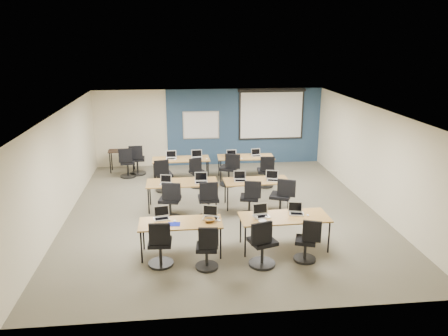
{
  "coord_description": "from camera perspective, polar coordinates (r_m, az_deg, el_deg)",
  "views": [
    {
      "loc": [
        -1.11,
        -10.69,
        4.42
      ],
      "look_at": [
        0.08,
        0.4,
        1.07
      ],
      "focal_mm": 35.0,
      "sensor_mm": 36.0,
      "label": 1
    }
  ],
  "objects": [
    {
      "name": "training_table_mid_right",
      "position": [
        11.78,
        4.26,
        -1.81
      ],
      "size": [
        1.75,
        0.73,
        0.73
      ],
      "rotation": [
        0.0,
        0.0,
        0.04
      ],
      "color": "olive",
      "rests_on": "floor"
    },
    {
      "name": "task_chair_9",
      "position": [
        13.3,
        -3.53,
        -0.92
      ],
      "size": [
        0.51,
        0.48,
        0.96
      ],
      "rotation": [
        0.0,
        0.0,
        0.39
      ],
      "color": "black",
      "rests_on": "floor"
    },
    {
      "name": "utility_table",
      "position": [
        15.2,
        -13.22,
        1.92
      ],
      "size": [
        0.88,
        0.49,
        0.75
      ],
      "rotation": [
        0.0,
        0.0,
        0.06
      ],
      "color": "black",
      "rests_on": "floor"
    },
    {
      "name": "task_chair_2",
      "position": [
        8.84,
        5.0,
        -10.25
      ],
      "size": [
        0.56,
        0.54,
        1.02
      ],
      "rotation": [
        0.0,
        0.0,
        0.31
      ],
      "color": "black",
      "rests_on": "floor"
    },
    {
      "name": "laptop_10",
      "position": [
        13.92,
        1.01,
        1.61
      ],
      "size": [
        0.32,
        0.27,
        0.24
      ],
      "rotation": [
        0.0,
        0.0,
        0.02
      ],
      "color": "#ACACB7",
      "rests_on": "training_table_back_right"
    },
    {
      "name": "blue_accent_panel",
      "position": [
        15.65,
        2.68,
        5.4
      ],
      "size": [
        5.5,
        0.04,
        2.7
      ],
      "primitive_type": "cube",
      "color": "#3D5977",
      "rests_on": "wall_back"
    },
    {
      "name": "snack_bowl",
      "position": [
        9.17,
        -1.93,
        -6.79
      ],
      "size": [
        0.3,
        0.3,
        0.07
      ],
      "primitive_type": "imported",
      "rotation": [
        0.0,
        0.0,
        0.1
      ],
      "color": "brown",
      "rests_on": "training_table_front_left"
    },
    {
      "name": "whiteboard",
      "position": [
        15.43,
        -3.01,
        5.61
      ],
      "size": [
        1.28,
        0.03,
        0.98
      ],
      "color": "silver",
      "rests_on": "wall_back"
    },
    {
      "name": "spare_chair_b",
      "position": [
        14.57,
        -12.53,
        0.36
      ],
      "size": [
        0.52,
        0.52,
        1.0
      ],
      "rotation": [
        0.0,
        0.0,
        0.14
      ],
      "color": "black",
      "rests_on": "floor"
    },
    {
      "name": "mouse_9",
      "position": [
        13.78,
        -2.26,
        1.23
      ],
      "size": [
        0.09,
        0.11,
        0.03
      ],
      "primitive_type": "ellipsoid",
      "rotation": [
        0.0,
        0.0,
        0.33
      ],
      "color": "white",
      "rests_on": "training_table_back_left"
    },
    {
      "name": "wall_left",
      "position": [
        11.5,
        -20.43,
        0.15
      ],
      "size": [
        0.04,
        9.0,
        2.7
      ],
      "primitive_type": "cube",
      "color": "beige",
      "rests_on": "ground"
    },
    {
      "name": "ceiling",
      "position": [
        10.89,
        -0.19,
        7.63
      ],
      "size": [
        8.0,
        9.0,
        0.02
      ],
      "primitive_type": "cube",
      "color": "white",
      "rests_on": "ground"
    },
    {
      "name": "mouse_1",
      "position": [
        9.2,
        -0.65,
        -6.86
      ],
      "size": [
        0.06,
        0.1,
        0.03
      ],
      "primitive_type": "ellipsoid",
      "rotation": [
        0.0,
        0.0,
        -0.06
      ],
      "color": "white",
      "rests_on": "training_table_front_left"
    },
    {
      "name": "task_chair_6",
      "position": [
        11.16,
        3.44,
        -4.36
      ],
      "size": [
        0.52,
        0.52,
        1.0
      ],
      "rotation": [
        0.0,
        0.0,
        -0.21
      ],
      "color": "black",
      "rests_on": "floor"
    },
    {
      "name": "snack_plate",
      "position": [
        9.23,
        5.06,
        -6.89
      ],
      "size": [
        0.2,
        0.2,
        0.01
      ],
      "primitive_type": "cylinder",
      "rotation": [
        0.0,
        0.0,
        0.18
      ],
      "color": "white",
      "rests_on": "training_table_front_right"
    },
    {
      "name": "task_chair_11",
      "position": [
        13.38,
        5.46,
        -0.78
      ],
      "size": [
        0.52,
        0.52,
        1.0
      ],
      "rotation": [
        0.0,
        0.0,
        -0.08
      ],
      "color": "black",
      "rests_on": "floor"
    },
    {
      "name": "laptop_8",
      "position": [
        13.89,
        -6.91,
        1.45
      ],
      "size": [
        0.33,
        0.28,
        0.25
      ],
      "rotation": [
        0.0,
        0.0,
        0.02
      ],
      "color": "#B9B9BB",
      "rests_on": "training_table_back_left"
    },
    {
      "name": "laptop_3",
      "position": [
        9.68,
        9.39,
        -5.56
      ],
      "size": [
        0.31,
        0.26,
        0.24
      ],
      "rotation": [
        0.0,
        0.0,
        -0.22
      ],
      "color": "silver",
      "rests_on": "training_table_front_right"
    },
    {
      "name": "laptop_1",
      "position": [
        9.34,
        -1.77,
        -6.16
      ],
      "size": [
        0.33,
        0.28,
        0.25
      ],
      "rotation": [
        0.0,
        0.0,
        -0.29
      ],
      "color": "#AFAFAF",
      "rests_on": "training_table_front_left"
    },
    {
      "name": "training_table_mid_left",
      "position": [
        11.66,
        -5.5,
        -2.03
      ],
      "size": [
        1.88,
        0.78,
        0.73
      ],
      "rotation": [
        0.0,
        0.0,
        0.0
      ],
      "color": "#A8672C",
      "rests_on": "floor"
    },
    {
      "name": "coffee_cup",
      "position": [
        9.26,
        4.22,
        -6.56
      ],
      "size": [
        0.06,
        0.06,
        0.05
      ],
      "primitive_type": "imported",
      "rotation": [
        0.0,
        0.0,
        -0.14
      ],
      "color": "silver",
      "rests_on": "snack_plate"
    },
    {
      "name": "task_chair_3",
      "position": [
        9.16,
        10.79,
        -9.73
      ],
      "size": [
        0.48,
        0.46,
        0.95
      ],
      "rotation": [
        0.0,
        0.0,
        -0.34
      ],
      "color": "black",
      "rests_on": "floor"
    },
    {
      "name": "spare_chair_a",
      "position": [
        14.79,
        -11.29,
        0.73
      ],
      "size": [
        0.55,
        0.55,
        1.03
      ],
      "rotation": [
        0.0,
        0.0,
        0.06
      ],
      "color": "black",
      "rests_on": "floor"
    },
    {
      "name": "laptop_4",
      "position": [
        11.53,
        -7.6,
        -1.8
      ],
      "size": [
        0.3,
        0.25,
        0.23
      ],
      "rotation": [
        0.0,
        0.0,
        -0.22
      ],
      "color": "#9D9DAA",
      "rests_on": "training_table_mid_left"
    },
    {
      "name": "laptop_7",
      "position": [
        11.79,
        6.37,
        -1.31
      ],
      "size": [
        0.33,
        0.28,
        0.25
      ],
      "rotation": [
        0.0,
        0.0,
        -0.28
      ],
      "color": "#B1B1B6",
      "rests_on": "training_table_mid_right"
    },
    {
      "name": "mouse_7",
      "position": [
        11.77,
        7.44,
        -1.63
      ],
      "size": [
        0.08,
        0.1,
        0.03
      ],
      "primitive_type": "ellipsoid",
      "rotation": [
        0.0,
        0.0,
        0.33
      ],
      "color": "white",
      "rests_on": "training_table_mid_right"
    },
    {
      "name": "laptop_0",
      "position": [
        9.4,
        -8.15,
        -6.17
      ],
      "size": [
        0.33,
        0.28,
        0.25
      ],
      "rotation": [
        0.0,
        0.0,
        0.2
      ],
      "color": "#B9B9B9",
      "rests_on": "training_table_front_left"
    },
    {
      "name": "task_chair_4",
      "position": [
        10.99,
        -7.0,
        -4.7
      ],
      "size": [
        0.56,
        0.56,
        1.04
      ],
      "rotation": [
        0.0,
        0.0,
        -0.21
      ],
      "color": "black",
      "rests_on": "floor"
    },
    {
      "name": "blue_mousepad",
      "position": [
        9.1,
        -6.56,
        -7.31
      ],
      "size": [
        0.27,
        0.23,
        0.01
      ],
      "primitive_type": "cube",
      "rotation": [
        0.0,
        0.0,
        -0.08
      ],
      "color": "#0B1690",
      "rests_on": "training_table_front_left"
    },
    {
      "name": "mouse_3",
      "position": [
        9.63,
        10.88,
        -6.07
      ],
      "size": [
        0.07,
        0.1,
        0.03
      ],
      "primitive_type": "ellipsoid",
      "rotation": [
        0.0,
        0.0,
        0.16
      ],
      "color": "white",
      "rests_on": "training_table_front_right"
    },
    {
      "name": "mouse_2",
      "position": [
        9.4,
        5.51,
        -6.39
      ],
      "size": [
        0.09,
        0.12,
        0.04
      ],
      "primitive_type": "ellipsoid",
      "rotation": [
        0.0,
        0.0,
        0.34
      ],
      "color": "white",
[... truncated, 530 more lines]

